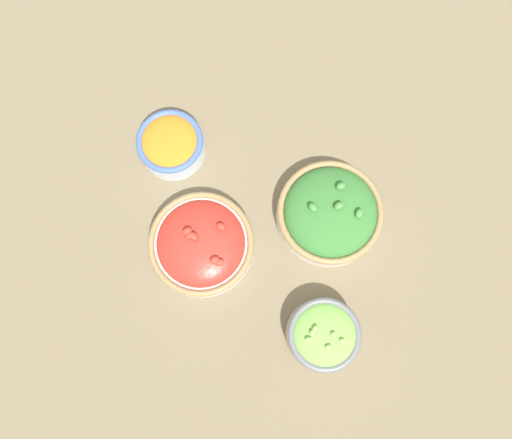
{
  "coord_description": "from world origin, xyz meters",
  "views": [
    {
      "loc": [
        -0.1,
        0.15,
        0.9
      ],
      "look_at": [
        0.0,
        0.0,
        0.03
      ],
      "focal_mm": 35.0,
      "sensor_mm": 36.0,
      "label": 1
    }
  ],
  "objects_px": {
    "bowl_carrots": "(171,144)",
    "bowl_broccoli": "(330,213)",
    "bowl_cherry_tomatoes": "(201,244)",
    "bowl_lettuce": "(323,334)"
  },
  "relations": [
    {
      "from": "bowl_cherry_tomatoes",
      "to": "bowl_broccoli",
      "type": "bearing_deg",
      "value": -131.5
    },
    {
      "from": "bowl_cherry_tomatoes",
      "to": "bowl_broccoli",
      "type": "distance_m",
      "value": 0.24
    },
    {
      "from": "bowl_broccoli",
      "to": "bowl_cherry_tomatoes",
      "type": "bearing_deg",
      "value": 48.5
    },
    {
      "from": "bowl_carrots",
      "to": "bowl_lettuce",
      "type": "distance_m",
      "value": 0.44
    },
    {
      "from": "bowl_carrots",
      "to": "bowl_broccoli",
      "type": "bearing_deg",
      "value": -169.12
    },
    {
      "from": "bowl_carrots",
      "to": "bowl_cherry_tomatoes",
      "type": "xyz_separation_m",
      "value": [
        -0.15,
        0.12,
        -0.01
      ]
    },
    {
      "from": "bowl_carrots",
      "to": "bowl_cherry_tomatoes",
      "type": "bearing_deg",
      "value": 142.73
    },
    {
      "from": "bowl_cherry_tomatoes",
      "to": "bowl_lettuce",
      "type": "xyz_separation_m",
      "value": [
        -0.26,
        0.01,
        0.01
      ]
    },
    {
      "from": "bowl_carrots",
      "to": "bowl_lettuce",
      "type": "bearing_deg",
      "value": 163.35
    },
    {
      "from": "bowl_carrots",
      "to": "bowl_cherry_tomatoes",
      "type": "height_order",
      "value": "bowl_cherry_tomatoes"
    }
  ]
}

